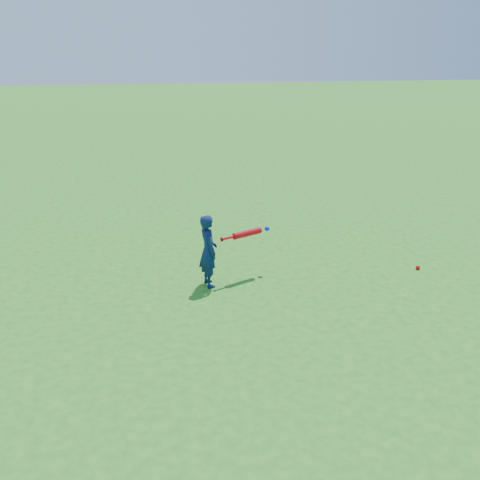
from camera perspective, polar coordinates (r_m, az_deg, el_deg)
The scene contains 4 objects.
ground at distance 6.82m, azimuth -1.62°, elevation -5.65°, with size 80.00×80.00×0.00m, color #22711A.
child at distance 6.85m, azimuth -3.40°, elevation -1.16°, with size 0.35×0.23×0.96m, color #0F1D48.
ground_ball_red at distance 7.89m, azimuth 18.44°, elevation -2.78°, with size 0.06×0.06×0.06m, color red.
bat_swing at distance 7.09m, azimuth 0.94°, elevation 0.76°, with size 0.72×0.38×0.09m.
Camera 1 is at (-0.88, -6.08, 2.96)m, focal length 40.00 mm.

